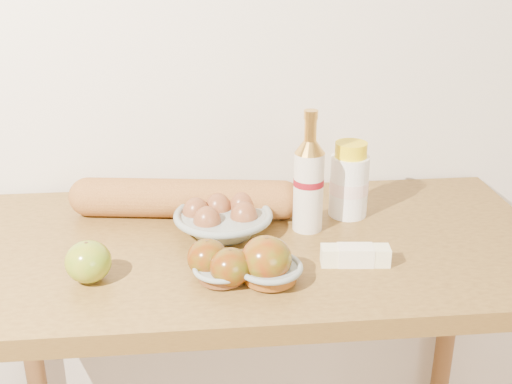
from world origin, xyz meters
The scene contains 13 objects.
back_wall centered at (0.00, 1.51, 1.30)m, with size 3.50×0.02×2.60m, color silver.
table centered at (0.00, 1.18, 0.78)m, with size 1.20×0.60×0.90m.
bourbon_bottle centered at (0.12, 1.23, 1.00)m, with size 0.08×0.08×0.26m.
cream_bottle centered at (0.22, 1.29, 0.98)m, with size 0.09×0.09×0.17m.
egg_bowl centered at (-0.06, 1.23, 0.93)m, with size 0.25×0.25×0.07m.
baguette centered at (-0.14, 1.31, 0.94)m, with size 0.52×0.15×0.09m.
apple_yellowgreen centered at (-0.31, 1.05, 0.94)m, with size 0.09×0.09×0.08m.
apple_redgreen_front centered at (-0.10, 1.05, 0.93)m, with size 0.09×0.09×0.07m.
apple_redgreen_right centered at (0.01, 1.02, 0.94)m, with size 0.12×0.12×0.08m.
sugar_bowl centered at (-0.07, 1.03, 0.92)m, with size 0.13×0.13×0.03m.
syrup_bowl centered at (0.01, 1.02, 0.92)m, with size 0.15×0.15×0.03m.
butter_stick centered at (0.18, 1.07, 0.92)m, with size 0.13×0.05×0.04m.
apple_extra centered at (-0.06, 1.02, 0.93)m, with size 0.09×0.09×0.07m.
Camera 1 is at (-0.11, 0.02, 1.49)m, focal length 45.00 mm.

